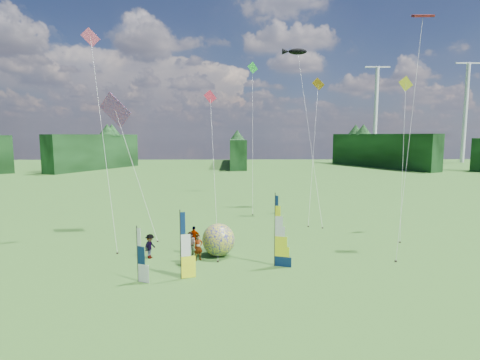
{
  "coord_description": "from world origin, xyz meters",
  "views": [
    {
      "loc": [
        -1.5,
        -19.59,
        8.32
      ],
      "look_at": [
        -1.0,
        4.0,
        5.5
      ],
      "focal_mm": 28.0,
      "sensor_mm": 36.0,
      "label": 1
    }
  ],
  "objects_px": {
    "kite_whale": "(308,120)",
    "feather_banner_main": "(275,231)",
    "spectator_c": "(150,246)",
    "bol_inflatable": "(219,240)",
    "spectator_d": "(194,237)",
    "spectator_b": "(191,243)",
    "spectator_a": "(198,247)",
    "side_banner_far": "(137,255)",
    "side_banner_left": "(181,246)",
    "camp_chair": "(186,257)"
  },
  "relations": [
    {
      "from": "bol_inflatable",
      "to": "spectator_d",
      "type": "bearing_deg",
      "value": 135.29
    },
    {
      "from": "spectator_b",
      "to": "feather_banner_main",
      "type": "bearing_deg",
      "value": 13.57
    },
    {
      "from": "kite_whale",
      "to": "side_banner_left",
      "type": "bearing_deg",
      "value": -142.75
    },
    {
      "from": "spectator_a",
      "to": "bol_inflatable",
      "type": "bearing_deg",
      "value": 5.48
    },
    {
      "from": "side_banner_far",
      "to": "spectator_c",
      "type": "xyz_separation_m",
      "value": [
        -0.2,
        4.11,
        -0.74
      ]
    },
    {
      "from": "spectator_c",
      "to": "bol_inflatable",
      "type": "bearing_deg",
      "value": -62.09
    },
    {
      "from": "spectator_d",
      "to": "kite_whale",
      "type": "bearing_deg",
      "value": -125.15
    },
    {
      "from": "side_banner_far",
      "to": "spectator_a",
      "type": "distance_m",
      "value": 4.83
    },
    {
      "from": "feather_banner_main",
      "to": "bol_inflatable",
      "type": "distance_m",
      "value": 4.4
    },
    {
      "from": "bol_inflatable",
      "to": "camp_chair",
      "type": "relative_size",
      "value": 1.99
    },
    {
      "from": "feather_banner_main",
      "to": "spectator_c",
      "type": "bearing_deg",
      "value": -174.49
    },
    {
      "from": "feather_banner_main",
      "to": "spectator_b",
      "type": "distance_m",
      "value": 6.31
    },
    {
      "from": "kite_whale",
      "to": "feather_banner_main",
      "type": "bearing_deg",
      "value": -129.94
    },
    {
      "from": "side_banner_left",
      "to": "spectator_d",
      "type": "distance_m",
      "value": 6.17
    },
    {
      "from": "side_banner_far",
      "to": "bol_inflatable",
      "type": "distance_m",
      "value": 6.38
    },
    {
      "from": "spectator_a",
      "to": "camp_chair",
      "type": "bearing_deg",
      "value": -156.86
    },
    {
      "from": "spectator_a",
      "to": "kite_whale",
      "type": "xyz_separation_m",
      "value": [
        10.33,
        15.28,
        9.02
      ]
    },
    {
      "from": "camp_chair",
      "to": "kite_whale",
      "type": "xyz_separation_m",
      "value": [
        11.06,
        16.24,
        9.34
      ]
    },
    {
      "from": "side_banner_far",
      "to": "spectator_b",
      "type": "relative_size",
      "value": 1.95
    },
    {
      "from": "side_banner_far",
      "to": "spectator_a",
      "type": "bearing_deg",
      "value": 72.39
    },
    {
      "from": "side_banner_far",
      "to": "side_banner_left",
      "type": "bearing_deg",
      "value": 31.49
    },
    {
      "from": "bol_inflatable",
      "to": "camp_chair",
      "type": "height_order",
      "value": "bol_inflatable"
    },
    {
      "from": "side_banner_left",
      "to": "side_banner_far",
      "type": "bearing_deg",
      "value": 173.27
    },
    {
      "from": "feather_banner_main",
      "to": "side_banner_left",
      "type": "bearing_deg",
      "value": -143.08
    },
    {
      "from": "feather_banner_main",
      "to": "side_banner_left",
      "type": "relative_size",
      "value": 1.16
    },
    {
      "from": "spectator_a",
      "to": "spectator_c",
      "type": "height_order",
      "value": "spectator_a"
    },
    {
      "from": "spectator_a",
      "to": "spectator_d",
      "type": "bearing_deg",
      "value": 71.52
    },
    {
      "from": "spectator_b",
      "to": "side_banner_left",
      "type": "bearing_deg",
      "value": -53.67
    },
    {
      "from": "side_banner_far",
      "to": "spectator_d",
      "type": "xyz_separation_m",
      "value": [
        2.56,
        6.42,
        -0.76
      ]
    },
    {
      "from": "spectator_c",
      "to": "spectator_d",
      "type": "relative_size",
      "value": 1.02
    },
    {
      "from": "spectator_a",
      "to": "side_banner_left",
      "type": "bearing_deg",
      "value": -131.83
    },
    {
      "from": "feather_banner_main",
      "to": "camp_chair",
      "type": "bearing_deg",
      "value": -165.5
    },
    {
      "from": "feather_banner_main",
      "to": "side_banner_left",
      "type": "height_order",
      "value": "feather_banner_main"
    },
    {
      "from": "spectator_c",
      "to": "kite_whale",
      "type": "distance_m",
      "value": 22.07
    },
    {
      "from": "spectator_c",
      "to": "kite_whale",
      "type": "xyz_separation_m",
      "value": [
        13.64,
        14.79,
        9.07
      ]
    },
    {
      "from": "camp_chair",
      "to": "side_banner_left",
      "type": "bearing_deg",
      "value": -95.94
    },
    {
      "from": "feather_banner_main",
      "to": "spectator_c",
      "type": "distance_m",
      "value": 8.59
    },
    {
      "from": "camp_chair",
      "to": "spectator_b",
      "type": "bearing_deg",
      "value": 81.04
    },
    {
      "from": "side_banner_left",
      "to": "kite_whale",
      "type": "distance_m",
      "value": 22.99
    },
    {
      "from": "spectator_b",
      "to": "camp_chair",
      "type": "distance_m",
      "value": 2.2
    },
    {
      "from": "side_banner_left",
      "to": "spectator_c",
      "type": "height_order",
      "value": "side_banner_left"
    },
    {
      "from": "camp_chair",
      "to": "spectator_d",
      "type": "bearing_deg",
      "value": 80.67
    },
    {
      "from": "spectator_c",
      "to": "spectator_a",
      "type": "bearing_deg",
      "value": -75.92
    },
    {
      "from": "bol_inflatable",
      "to": "spectator_a",
      "type": "distance_m",
      "value": 1.64
    },
    {
      "from": "spectator_a",
      "to": "camp_chair",
      "type": "relative_size",
      "value": 1.56
    },
    {
      "from": "bol_inflatable",
      "to": "spectator_b",
      "type": "bearing_deg",
      "value": 171.49
    },
    {
      "from": "kite_whale",
      "to": "spectator_c",
      "type": "bearing_deg",
      "value": -154.68
    },
    {
      "from": "kite_whale",
      "to": "camp_chair",
      "type": "bearing_deg",
      "value": -146.26
    },
    {
      "from": "feather_banner_main",
      "to": "bol_inflatable",
      "type": "relative_size",
      "value": 2.03
    },
    {
      "from": "feather_banner_main",
      "to": "side_banner_far",
      "type": "xyz_separation_m",
      "value": [
        -8.09,
        -2.39,
        -0.71
      ]
    }
  ]
}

